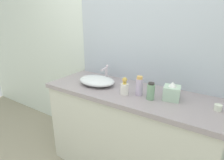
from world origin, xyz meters
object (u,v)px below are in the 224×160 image
lotion_bottle (151,91)px  soap_dispenser (125,88)px  tissue_box (172,92)px  perfume_bottle (139,86)px  candle_jar (218,107)px  sink_basin (97,81)px

lotion_bottle → soap_dispenser: bearing=-172.6°
lotion_bottle → tissue_box: 0.18m
lotion_bottle → perfume_bottle: 0.12m
tissue_box → candle_jar: bearing=-0.9°
soap_dispenser → tissue_box: size_ratio=1.03×
sink_basin → soap_dispenser: size_ratio=2.42×
soap_dispenser → perfume_bottle: 0.13m
sink_basin → candle_jar: sink_basin is taller
sink_basin → lotion_bottle: bearing=-3.8°
perfume_bottle → soap_dispenser: bearing=-153.2°
tissue_box → candle_jar: 0.35m
candle_jar → perfume_bottle: bearing=-174.5°
sink_basin → tissue_box: (0.74, 0.05, 0.02)m
lotion_bottle → candle_jar: (0.50, 0.09, -0.05)m
sink_basin → perfume_bottle: (0.48, -0.01, 0.04)m
sink_basin → lotion_bottle: 0.60m
sink_basin → candle_jar: (1.09, 0.05, -0.02)m
lotion_bottle → candle_jar: 0.51m
tissue_box → candle_jar: tissue_box is taller
candle_jar → soap_dispenser: bearing=-170.8°
soap_dispenser → candle_jar: size_ratio=2.92×
sink_basin → candle_jar: 1.09m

